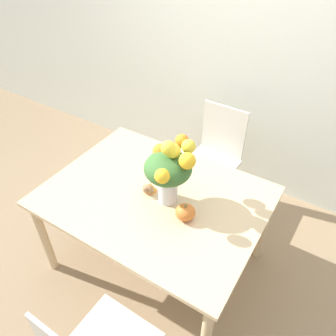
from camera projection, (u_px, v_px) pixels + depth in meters
The scene contains 7 objects.
ground_plane at pixel (157, 260), 2.61m from camera, with size 12.00×12.00×0.00m, color #8E7556.
wall_back at pixel (245, 41), 2.62m from camera, with size 8.00×0.06×2.70m.
dining_table at pixel (155, 203), 2.20m from camera, with size 1.42×1.07×0.72m.
flower_vase at pixel (169, 168), 1.96m from camera, with size 0.32×0.41×0.45m.
pumpkin at pixel (185, 212), 1.97m from camera, with size 0.12×0.12×0.11m.
turkey_figurine at pixel (149, 188), 2.15m from camera, with size 0.08×0.11×0.07m.
dining_chair_near_window at pixel (215, 157), 2.87m from camera, with size 0.43×0.43×0.92m.
Camera 1 is at (0.90, -1.27, 2.22)m, focal length 35.00 mm.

